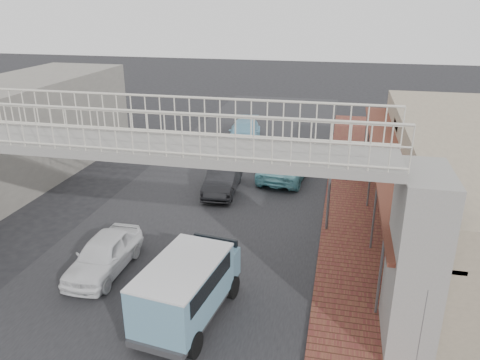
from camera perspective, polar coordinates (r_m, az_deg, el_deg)
The scene contains 15 objects.
ground at distance 18.44m, azimuth -6.36°, elevation -7.70°, with size 120.00×120.00×0.00m, color black.
road_strip at distance 18.44m, azimuth -6.36°, elevation -7.69°, with size 10.00×60.00×0.01m, color black.
sidewalk at distance 20.28m, azimuth 14.25°, elevation -5.32°, with size 3.00×40.00×0.10m, color brown.
shophouse_row at distance 21.15m, azimuth 26.84°, elevation -0.13°, with size 7.20×18.00×4.00m.
footbridge at distance 13.72m, azimuth -12.20°, elevation -3.79°, with size 16.40×2.40×6.34m.
building_far_left at distance 27.61m, azimuth -24.68°, elevation 5.86°, with size 5.00×14.00×5.00m, color gray.
white_hatchback at distance 16.98m, azimuth -16.28°, elevation -8.69°, with size 1.53×3.80×1.30m, color white.
dark_sedan at distance 22.91m, azimuth -2.12°, elevation 0.12°, with size 1.38×3.97×1.31m, color black.
angkot_curb at distance 24.85m, azimuth 5.65°, elevation 1.74°, with size 2.20×4.78×1.33m, color #7ACAD3.
angkot_far at distance 30.95m, azimuth 0.54°, elevation 5.80°, with size 1.97×4.83×1.40m, color #78B4D0.
angkot_van at distance 13.80m, azimuth -6.50°, elevation -12.36°, with size 2.33×4.26×1.99m.
motorcycle_near at distance 25.77m, azimuth 11.50°, elevation 1.94°, with size 0.64×1.84×0.97m, color black.
motorcycle_far at distance 25.60m, azimuth 14.88°, elevation 1.45°, with size 0.43×1.52×0.91m, color black.
street_clock at distance 12.20m, azimuth 20.66°, elevation -10.54°, with size 0.78×0.64×3.15m.
arrow_sign at distance 18.51m, azimuth 13.63°, elevation 1.62°, with size 1.98×1.26×3.42m.
Camera 1 is at (5.46, -15.25, 8.82)m, focal length 35.00 mm.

